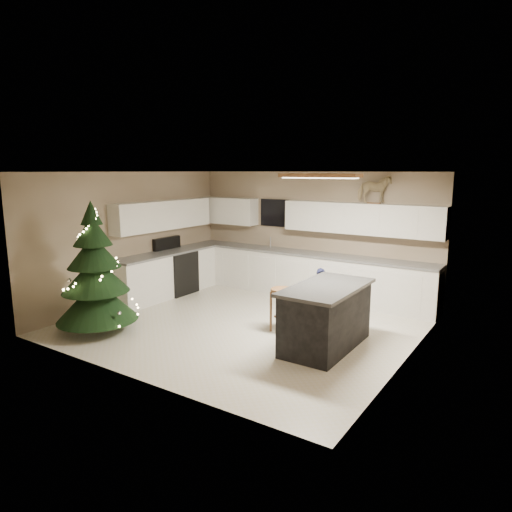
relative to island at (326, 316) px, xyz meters
name	(u,v)px	position (x,y,z in m)	size (l,w,h in m)	color
ground_plane	(245,324)	(-1.59, 0.17, -0.48)	(5.50, 5.50, 0.00)	beige
room_shell	(246,224)	(-1.57, 0.17, 1.27)	(5.52, 5.02, 2.61)	tan
cabinetry	(254,260)	(-2.50, 1.82, 0.28)	(5.50, 3.20, 2.00)	white
island	(326,316)	(0.00, 0.00, 0.00)	(0.90, 1.70, 0.95)	black
bar_stool	(282,299)	(-0.91, 0.26, 0.06)	(0.38, 0.38, 0.72)	brown
christmas_tree	(95,279)	(-3.44, -1.43, 0.41)	(1.35, 1.31, 2.16)	#3F2816
toddler	(321,295)	(-0.59, 1.07, -0.01)	(0.34, 0.23, 0.94)	black
rocking_horse	(374,189)	(-0.21, 2.50, 1.80)	(0.67, 0.49, 0.54)	brown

